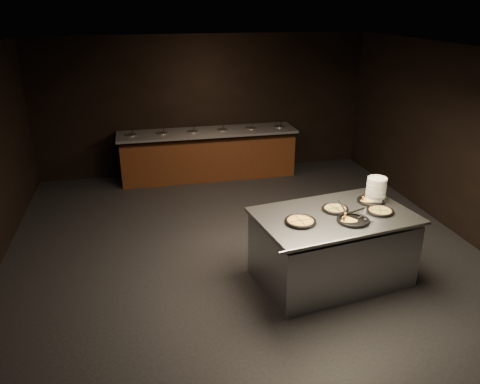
{
  "coord_description": "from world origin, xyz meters",
  "views": [
    {
      "loc": [
        -1.41,
        -5.79,
        3.52
      ],
      "look_at": [
        -0.04,
        0.3,
        0.95
      ],
      "focal_mm": 35.0,
      "sensor_mm": 36.0,
      "label": 1
    }
  ],
  "objects_px": {
    "pan_cheese_whole": "(335,209)",
    "serving_counter": "(332,249)",
    "pan_veggie_whole": "(300,221)",
    "plate_stack": "(376,189)"
  },
  "relations": [
    {
      "from": "pan_cheese_whole",
      "to": "serving_counter",
      "type": "bearing_deg",
      "value": -115.1
    },
    {
      "from": "serving_counter",
      "to": "pan_veggie_whole",
      "type": "xyz_separation_m",
      "value": [
        -0.52,
        -0.13,
        0.52
      ]
    },
    {
      "from": "plate_stack",
      "to": "pan_veggie_whole",
      "type": "height_order",
      "value": "plate_stack"
    },
    {
      "from": "serving_counter",
      "to": "pan_veggie_whole",
      "type": "height_order",
      "value": "pan_veggie_whole"
    },
    {
      "from": "plate_stack",
      "to": "pan_veggie_whole",
      "type": "relative_size",
      "value": 0.8
    },
    {
      "from": "serving_counter",
      "to": "pan_cheese_whole",
      "type": "distance_m",
      "value": 0.54
    },
    {
      "from": "serving_counter",
      "to": "plate_stack",
      "type": "xyz_separation_m",
      "value": [
        0.74,
        0.33,
        0.66
      ]
    },
    {
      "from": "plate_stack",
      "to": "pan_veggie_whole",
      "type": "bearing_deg",
      "value": -159.59
    },
    {
      "from": "pan_veggie_whole",
      "to": "pan_cheese_whole",
      "type": "relative_size",
      "value": 1.13
    },
    {
      "from": "serving_counter",
      "to": "pan_veggie_whole",
      "type": "bearing_deg",
      "value": -174.36
    }
  ]
}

